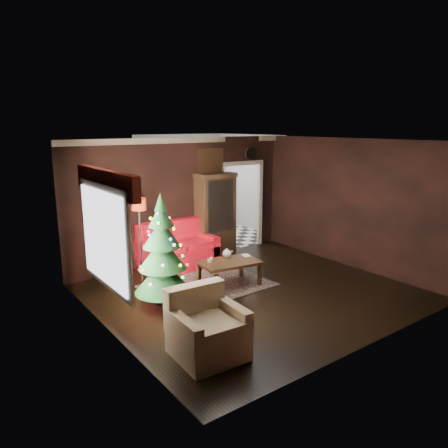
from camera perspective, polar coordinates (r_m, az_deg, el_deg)
floor at (r=8.14m, az=3.79°, el=-9.08°), size 5.50×5.50×0.00m
ceiling at (r=7.55m, az=4.11°, el=11.02°), size 5.50×5.50×0.00m
wall_back at (r=9.73m, az=-5.57°, el=3.16°), size 5.50×0.00×5.50m
wall_front at (r=6.09m, az=19.26°, el=-3.57°), size 5.50×0.00×5.50m
wall_left at (r=6.36m, az=-15.42°, el=-2.61°), size 0.00×5.50×5.50m
wall_right at (r=9.70m, az=16.50°, el=2.64°), size 0.00×5.50×5.50m
doorway at (r=10.74m, az=2.29°, el=2.26°), size 1.10×0.10×2.10m
left_window at (r=6.54m, az=-15.75°, el=-1.74°), size 0.05×1.60×1.40m
valance at (r=6.42m, az=-15.53°, el=5.46°), size 0.12×2.10×0.35m
kitchen_floor at (r=12.16m, az=-2.15°, el=-1.53°), size 3.00×3.00×0.00m
kitchen_window at (r=13.06m, az=-5.81°, el=7.02°), size 0.70×0.06×0.70m
rug at (r=8.45m, az=-2.23°, el=-8.17°), size 2.36×1.74×0.01m
loveseat at (r=9.36m, az=-6.15°, el=-2.92°), size 1.70×0.90×1.00m
curio_cabinet at (r=10.03m, az=-1.16°, el=0.89°), size 0.90×0.45×1.90m
floor_lamp at (r=8.49m, az=-11.07°, el=-2.44°), size 0.36×0.36×1.76m
christmas_tree at (r=7.10m, az=-8.26°, el=-3.57°), size 1.03×1.03×1.82m
armchair at (r=5.87m, az=-2.15°, el=-13.30°), size 0.97×0.97×0.94m
coffee_table at (r=8.30m, az=0.75°, el=-6.65°), size 1.21×0.84×0.51m
teapot at (r=8.38m, az=0.37°, el=-3.97°), size 0.21×0.21×0.18m
cup_a at (r=8.29m, az=-1.70°, el=-4.66°), size 0.06×0.06×0.05m
cup_b at (r=8.16m, az=-1.96°, el=-4.90°), size 0.09×0.09×0.06m
book at (r=8.50m, az=2.51°, el=-3.68°), size 0.15×0.06×0.20m
wall_clock at (r=10.69m, az=3.59°, el=9.38°), size 0.32×0.32×0.06m
painting at (r=9.99m, az=-1.81°, el=8.39°), size 0.62×0.05×0.52m
kitchen_counter at (r=13.04m, az=-5.12°, el=1.46°), size 1.80×0.60×0.90m
kitchen_table at (r=11.66m, az=-2.56°, el=-0.27°), size 0.70×0.70×0.75m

